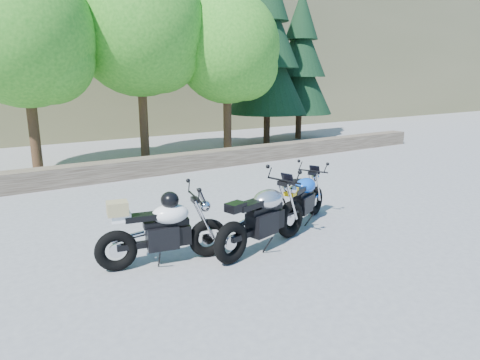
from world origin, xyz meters
name	(u,v)px	position (x,y,z in m)	size (l,w,h in m)	color
ground	(262,234)	(0.00, 0.00, 0.00)	(90.00, 90.00, 0.00)	gray
stone_wall	(146,167)	(0.00, 5.50, 0.25)	(22.00, 0.55, 0.50)	#483B30
hillside	(64,7)	(3.00, 28.00, 7.50)	(80.00, 30.00, 15.00)	#65643E
tree_decid_left	(28,39)	(-2.39, 7.14, 3.63)	(3.67, 3.67, 5.62)	#382314
tree_decid_mid	(143,32)	(0.91, 7.54, 4.04)	(4.08, 4.08, 6.24)	#382314
tree_decid_right	(231,52)	(3.71, 6.94, 3.50)	(3.54, 3.54, 5.41)	#382314
conifer_near	(268,51)	(6.20, 8.20, 3.68)	(3.17, 3.17, 7.06)	#382314
conifer_far	(300,63)	(8.40, 8.80, 3.27)	(2.82, 2.82, 6.27)	#382314
silver_bike	(263,218)	(-0.36, -0.53, 0.51)	(2.07, 0.78, 1.05)	black
white_bike	(163,229)	(-1.91, -0.17, 0.53)	(1.94, 0.67, 1.08)	black
blue_bike	(303,200)	(0.97, 0.04, 0.46)	(1.74, 0.96, 0.94)	black
backpack	(300,189)	(2.14, 1.47, 0.20)	(0.36, 0.34, 0.41)	black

